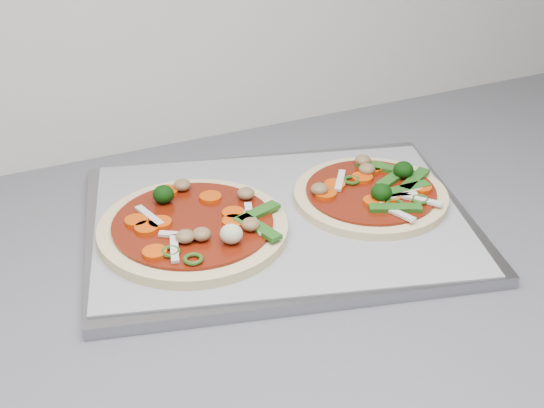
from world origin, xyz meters
name	(u,v)px	position (x,y,z in m)	size (l,w,h in m)	color
countertop	(379,240)	(0.00, 1.30, 0.88)	(3.60, 0.60, 0.04)	#5C5D63
baking_tray	(279,223)	(-0.11, 1.34, 0.91)	(0.42, 0.31, 0.01)	gray
parchment	(279,217)	(-0.11, 1.34, 0.91)	(0.41, 0.30, 0.00)	#99999E
pizza_left	(194,226)	(-0.21, 1.35, 0.92)	(0.28, 0.28, 0.03)	#DABE89
pizza_right	(373,192)	(0.01, 1.33, 0.92)	(0.22, 0.22, 0.03)	#DABE89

